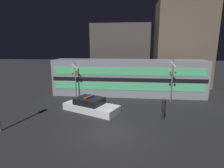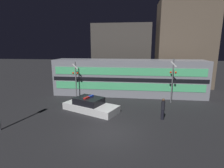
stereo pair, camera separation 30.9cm
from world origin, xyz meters
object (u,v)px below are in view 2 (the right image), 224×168
object	(u,v)px
train	(128,77)
crossing_signal_near	(173,78)
police_car	(90,105)
pedestrian	(163,109)

from	to	relation	value
train	crossing_signal_near	world-z (taller)	crossing_signal_near
police_car	pedestrian	distance (m)	5.81
police_car	crossing_signal_near	bearing A→B (deg)	46.46
police_car	pedestrian	world-z (taller)	pedestrian
train	police_car	bearing A→B (deg)	-118.63
crossing_signal_near	police_car	bearing A→B (deg)	-157.18
train	pedestrian	world-z (taller)	train
train	police_car	size ratio (longest dim) A/B	3.24
train	police_car	distance (m)	6.30
train	pedestrian	distance (m)	7.14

